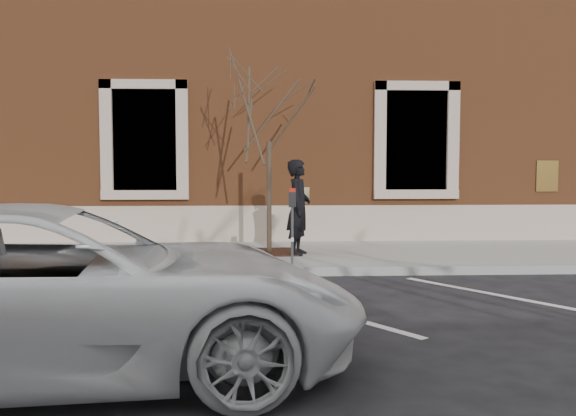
{
  "coord_description": "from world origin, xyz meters",
  "views": [
    {
      "loc": [
        -0.53,
        -10.71,
        1.9
      ],
      "look_at": [
        0.0,
        0.6,
        1.1
      ],
      "focal_mm": 40.0,
      "sensor_mm": 36.0,
      "label": 1
    }
  ],
  "objects": [
    {
      "name": "ground",
      "position": [
        0.0,
        0.0,
        0.0
      ],
      "size": [
        120.0,
        120.0,
        0.0
      ],
      "primitive_type": "plane",
      "color": "#28282B",
      "rests_on": "ground"
    },
    {
      "name": "sidewalk_near",
      "position": [
        0.0,
        1.75,
        0.07
      ],
      "size": [
        40.0,
        3.5,
        0.15
      ],
      "primitive_type": "cube",
      "color": "#9D9B93",
      "rests_on": "ground"
    },
    {
      "name": "curb_near",
      "position": [
        0.0,
        -0.05,
        0.07
      ],
      "size": [
        40.0,
        0.12,
        0.15
      ],
      "primitive_type": "cube",
      "color": "#9E9E99",
      "rests_on": "ground"
    },
    {
      "name": "parking_stripes",
      "position": [
        0.0,
        -2.2,
        0.0
      ],
      "size": [
        28.0,
        4.4,
        0.01
      ],
      "primitive_type": null,
      "color": "silver",
      "rests_on": "ground"
    },
    {
      "name": "building_civic",
      "position": [
        0.0,
        7.74,
        4.0
      ],
      "size": [
        40.0,
        8.62,
        8.0
      ],
      "color": "brown",
      "rests_on": "ground"
    },
    {
      "name": "man",
      "position": [
        0.24,
        1.39,
        1.06
      ],
      "size": [
        0.58,
        0.75,
        1.81
      ],
      "primitive_type": "imported",
      "rotation": [
        0.0,
        0.0,
        1.33
      ],
      "color": "black",
      "rests_on": "sidewalk_near"
    },
    {
      "name": "parking_meter",
      "position": [
        0.05,
        0.13,
        1.07
      ],
      "size": [
        0.12,
        0.09,
        1.32
      ],
      "rotation": [
        0.0,
        0.0,
        -0.03
      ],
      "color": "#595B60",
      "rests_on": "sidewalk_near"
    },
    {
      "name": "tree_grate",
      "position": [
        -0.31,
        1.7,
        0.16
      ],
      "size": [
        1.09,
        1.09,
        0.03
      ],
      "primitive_type": "cube",
      "color": "#3E2213",
      "rests_on": "sidewalk_near"
    },
    {
      "name": "sapling",
      "position": [
        -0.31,
        1.7,
        2.9
      ],
      "size": [
        2.36,
        2.36,
        3.94
      ],
      "color": "#4A3A2D",
      "rests_on": "sidewalk_near"
    },
    {
      "name": "white_truck",
      "position": [
        -2.35,
        -5.02,
        0.77
      ],
      "size": [
        5.8,
        3.19,
        1.54
      ],
      "primitive_type": "imported",
      "rotation": [
        0.0,
        0.0,
        1.69
      ],
      "color": "silver",
      "rests_on": "ground"
    }
  ]
}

